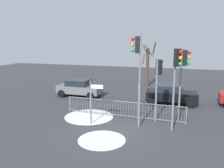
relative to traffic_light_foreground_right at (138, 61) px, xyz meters
The scene contains 12 objects.
ground_plane 4.10m from the traffic_light_foreground_right, 133.76° to the right, with size 60.00×60.00×0.00m, color #38383D.
traffic_light_foreground_right is the anchor object (origin of this frame).
traffic_light_mid_left 2.91m from the traffic_light_foreground_right, 32.43° to the left, with size 0.56×0.36×4.41m.
traffic_light_mid_right 2.12m from the traffic_light_foreground_right, ahead, with size 0.45×0.48×4.54m.
traffic_light_rear_left 1.97m from the traffic_light_foreground_right, 54.42° to the left, with size 0.42×0.51×3.84m.
direction_sign_post 3.45m from the traffic_light_foreground_right, behind, with size 0.79×0.11×2.61m.
pedestrian_guard_railing 3.64m from the traffic_light_foreground_right, 130.71° to the left, with size 7.74×0.32×1.07m.
car_grey_near 8.90m from the traffic_light_foreground_right, 137.62° to the left, with size 3.82×1.97×1.47m.
car_black_trailing 6.51m from the traffic_light_foreground_right, 74.01° to the left, with size 3.89×2.10×1.47m.
bare_tree_centre 11.97m from the traffic_light_foreground_right, 95.93° to the left, with size 1.51×1.49×4.70m.
snow_patch_kerb 4.59m from the traffic_light_foreground_right, 118.80° to the right, with size 2.38×2.38×0.01m, color silver.
snow_patch_island 5.04m from the traffic_light_foreground_right, 166.44° to the left, with size 3.12×3.12×0.01m, color white.
Camera 1 is at (3.53, -11.28, 4.89)m, focal length 37.23 mm.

